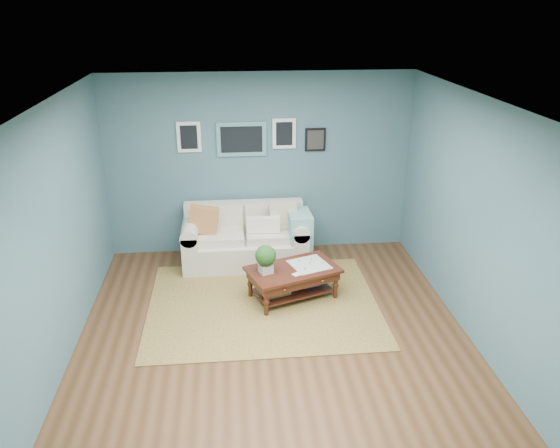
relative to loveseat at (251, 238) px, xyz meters
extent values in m
plane|color=brown|center=(0.17, -2.02, -0.39)|extent=(5.00, 5.00, 0.00)
plane|color=white|center=(0.17, -2.02, 2.31)|extent=(5.00, 5.00, 0.00)
cube|color=#40606F|center=(0.17, 0.48, 0.96)|extent=(4.50, 0.02, 2.70)
cube|color=#40606F|center=(0.17, -4.52, 0.96)|extent=(4.50, 0.02, 2.70)
cube|color=#40606F|center=(-2.08, -2.02, 0.96)|extent=(0.02, 5.00, 2.70)
cube|color=#40606F|center=(2.42, -2.02, 0.96)|extent=(0.02, 5.00, 2.70)
cube|color=#568E90|center=(-0.08, 0.45, 1.36)|extent=(0.72, 0.03, 0.50)
cube|color=black|center=(-0.08, 0.43, 1.36)|extent=(0.60, 0.01, 0.38)
cube|color=white|center=(-0.83, 0.45, 1.41)|extent=(0.34, 0.03, 0.44)
cube|color=white|center=(0.54, 0.45, 1.43)|extent=(0.34, 0.03, 0.44)
cube|color=black|center=(1.00, 0.45, 1.33)|extent=(0.30, 0.03, 0.34)
cube|color=brown|center=(0.10, -1.25, -0.38)|extent=(2.91, 2.33, 0.01)
cube|color=beige|center=(-0.08, -0.03, -0.19)|extent=(1.34, 0.83, 0.40)
cube|color=beige|center=(-0.08, 0.29, 0.24)|extent=(1.75, 0.21, 0.45)
cube|color=beige|center=(-0.86, -0.03, -0.09)|extent=(0.23, 0.83, 0.58)
cube|color=beige|center=(0.70, -0.03, -0.09)|extent=(0.23, 0.83, 0.58)
cylinder|color=beige|center=(-0.86, -0.03, 0.20)|extent=(0.25, 0.83, 0.25)
cylinder|color=beige|center=(0.70, -0.03, 0.20)|extent=(0.25, 0.83, 0.25)
cube|color=beige|center=(-0.44, -0.09, 0.07)|extent=(0.68, 0.53, 0.12)
cube|color=beige|center=(0.28, -0.09, 0.07)|extent=(0.68, 0.53, 0.12)
cube|color=beige|center=(-0.44, 0.17, 0.30)|extent=(0.68, 0.11, 0.34)
cube|color=beige|center=(0.28, 0.17, 0.30)|extent=(0.68, 0.11, 0.34)
cube|color=#C7673A|center=(-0.67, -0.08, 0.34)|extent=(0.46, 0.16, 0.45)
cube|color=beige|center=(0.48, -0.02, 0.34)|extent=(0.44, 0.17, 0.44)
cube|color=white|center=(0.18, -0.13, 0.25)|extent=(0.47, 0.11, 0.23)
cube|color=#88C1BE|center=(0.70, -0.15, 0.05)|extent=(0.32, 0.52, 0.75)
cube|color=black|center=(0.50, -1.11, 0.02)|extent=(1.30, 1.01, 0.04)
cube|color=black|center=(0.50, -1.11, -0.05)|extent=(1.20, 0.91, 0.11)
cube|color=black|center=(0.50, -1.11, -0.28)|extent=(1.08, 0.79, 0.02)
sphere|color=gold|center=(0.35, -1.49, -0.05)|extent=(0.03, 0.03, 0.03)
sphere|color=gold|center=(0.85, -1.31, -0.05)|extent=(0.03, 0.03, 0.03)
cylinder|color=black|center=(0.12, -1.52, -0.19)|extent=(0.06, 0.06, 0.39)
cylinder|color=black|center=(1.05, -1.18, -0.19)|extent=(0.06, 0.06, 0.39)
cylinder|color=black|center=(-0.06, -1.04, -0.19)|extent=(0.06, 0.06, 0.39)
cylinder|color=black|center=(0.87, -0.70, -0.19)|extent=(0.06, 0.06, 0.39)
cube|color=beige|center=(0.14, -1.19, 0.10)|extent=(0.19, 0.19, 0.11)
sphere|color=#1F4318|center=(0.14, -1.19, 0.28)|extent=(0.27, 0.27, 0.27)
cube|color=silver|center=(0.72, -1.03, 0.04)|extent=(0.58, 0.58, 0.01)
cube|color=tan|center=(0.27, -1.19, -0.17)|extent=(0.38, 0.32, 0.19)
cube|color=#254593|center=(0.74, -1.00, -0.21)|extent=(0.27, 0.24, 0.11)
camera|label=1|loc=(-0.27, -7.31, 3.25)|focal=35.00mm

